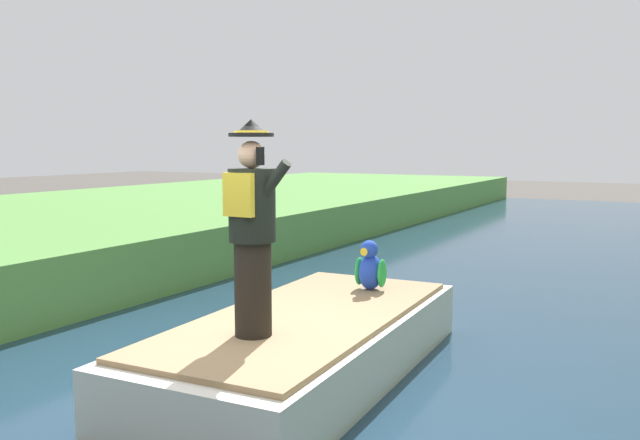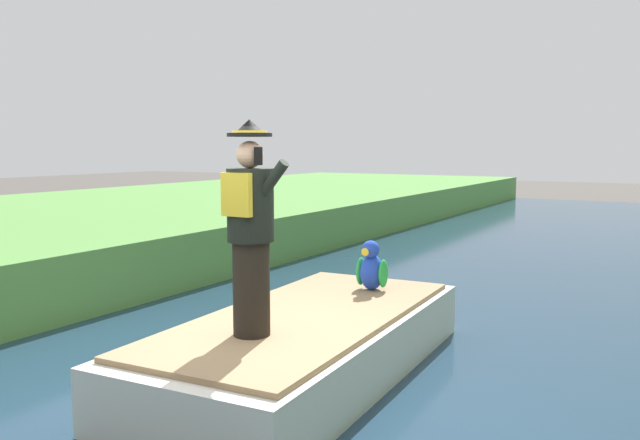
% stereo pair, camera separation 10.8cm
% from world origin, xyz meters
% --- Properties ---
extents(ground_plane, '(80.00, 80.00, 0.00)m').
position_xyz_m(ground_plane, '(0.00, 0.00, 0.00)').
color(ground_plane, '#4C4742').
extents(canal_water, '(6.99, 48.00, 0.10)m').
position_xyz_m(canal_water, '(0.00, 0.00, 0.05)').
color(canal_water, '#1E384C').
rests_on(canal_water, ground).
extents(boat, '(2.00, 4.28, 0.61)m').
position_xyz_m(boat, '(0.00, 0.92, 0.40)').
color(boat, silver).
rests_on(boat, canal_water).
extents(person_pirate, '(0.61, 0.42, 1.85)m').
position_xyz_m(person_pirate, '(-0.02, 0.05, 1.64)').
color(person_pirate, black).
rests_on(person_pirate, boat).
extents(parrot_plush, '(0.36, 0.35, 0.57)m').
position_xyz_m(parrot_plush, '(0.10, 2.18, 0.95)').
color(parrot_plush, blue).
rests_on(parrot_plush, boat).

